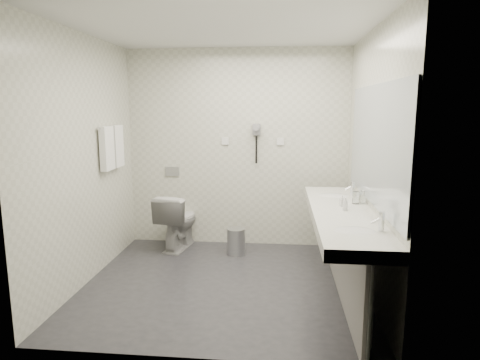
# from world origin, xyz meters

# --- Properties ---
(floor) EXTENTS (2.80, 2.80, 0.00)m
(floor) POSITION_xyz_m (0.00, 0.00, 0.00)
(floor) COLOR #27272B
(floor) RESTS_ON ground
(ceiling) EXTENTS (2.80, 2.80, 0.00)m
(ceiling) POSITION_xyz_m (0.00, 0.00, 2.50)
(ceiling) COLOR silver
(ceiling) RESTS_ON wall_back
(wall_back) EXTENTS (2.80, 0.00, 2.80)m
(wall_back) POSITION_xyz_m (0.00, 1.30, 1.25)
(wall_back) COLOR beige
(wall_back) RESTS_ON floor
(wall_front) EXTENTS (2.80, 0.00, 2.80)m
(wall_front) POSITION_xyz_m (0.00, -1.30, 1.25)
(wall_front) COLOR beige
(wall_front) RESTS_ON floor
(wall_left) EXTENTS (0.00, 2.60, 2.60)m
(wall_left) POSITION_xyz_m (-1.40, 0.00, 1.25)
(wall_left) COLOR beige
(wall_left) RESTS_ON floor
(wall_right) EXTENTS (0.00, 2.60, 2.60)m
(wall_right) POSITION_xyz_m (1.40, 0.00, 1.25)
(wall_right) COLOR beige
(wall_right) RESTS_ON floor
(vanity_counter) EXTENTS (0.55, 2.20, 0.10)m
(vanity_counter) POSITION_xyz_m (1.12, -0.20, 0.80)
(vanity_counter) COLOR silver
(vanity_counter) RESTS_ON floor
(vanity_panel) EXTENTS (0.03, 2.15, 0.75)m
(vanity_panel) POSITION_xyz_m (1.15, -0.20, 0.38)
(vanity_panel) COLOR gray
(vanity_panel) RESTS_ON floor
(vanity_post_near) EXTENTS (0.06, 0.06, 0.75)m
(vanity_post_near) POSITION_xyz_m (1.18, -1.24, 0.38)
(vanity_post_near) COLOR silver
(vanity_post_near) RESTS_ON floor
(vanity_post_far) EXTENTS (0.06, 0.06, 0.75)m
(vanity_post_far) POSITION_xyz_m (1.18, 0.84, 0.38)
(vanity_post_far) COLOR silver
(vanity_post_far) RESTS_ON floor
(mirror) EXTENTS (0.02, 2.20, 1.05)m
(mirror) POSITION_xyz_m (1.39, -0.20, 1.45)
(mirror) COLOR #B2BCC6
(mirror) RESTS_ON wall_right
(basin_near) EXTENTS (0.40, 0.31, 0.05)m
(basin_near) POSITION_xyz_m (1.12, -0.85, 0.83)
(basin_near) COLOR silver
(basin_near) RESTS_ON vanity_counter
(basin_far) EXTENTS (0.40, 0.31, 0.05)m
(basin_far) POSITION_xyz_m (1.12, 0.45, 0.83)
(basin_far) COLOR silver
(basin_far) RESTS_ON vanity_counter
(faucet_near) EXTENTS (0.04, 0.04, 0.15)m
(faucet_near) POSITION_xyz_m (1.32, -0.85, 0.92)
(faucet_near) COLOR silver
(faucet_near) RESTS_ON vanity_counter
(faucet_far) EXTENTS (0.04, 0.04, 0.15)m
(faucet_far) POSITION_xyz_m (1.32, 0.45, 0.92)
(faucet_far) COLOR silver
(faucet_far) RESTS_ON vanity_counter
(soap_bottle_a) EXTENTS (0.06, 0.06, 0.11)m
(soap_bottle_a) POSITION_xyz_m (1.14, -0.06, 0.90)
(soap_bottle_a) COLOR silver
(soap_bottle_a) RESTS_ON vanity_counter
(soap_bottle_c) EXTENTS (0.06, 0.06, 0.12)m
(soap_bottle_c) POSITION_xyz_m (1.15, -0.22, 0.91)
(soap_bottle_c) COLOR silver
(soap_bottle_c) RESTS_ON vanity_counter
(glass_left) EXTENTS (0.08, 0.08, 0.12)m
(glass_left) POSITION_xyz_m (1.29, 0.07, 0.91)
(glass_left) COLOR silver
(glass_left) RESTS_ON vanity_counter
(glass_right) EXTENTS (0.08, 0.08, 0.12)m
(glass_right) POSITION_xyz_m (1.36, 0.09, 0.91)
(glass_right) COLOR silver
(glass_right) RESTS_ON vanity_counter
(toilet) EXTENTS (0.51, 0.75, 0.71)m
(toilet) POSITION_xyz_m (-0.73, 1.04, 0.35)
(toilet) COLOR silver
(toilet) RESTS_ON floor
(flush_plate) EXTENTS (0.18, 0.02, 0.12)m
(flush_plate) POSITION_xyz_m (-0.85, 1.29, 0.95)
(flush_plate) COLOR #B2B5BA
(flush_plate) RESTS_ON wall_back
(pedal_bin) EXTENTS (0.26, 0.26, 0.31)m
(pedal_bin) POSITION_xyz_m (0.03, 0.86, 0.16)
(pedal_bin) COLOR #B2B5BA
(pedal_bin) RESTS_ON floor
(bin_lid) EXTENTS (0.22, 0.22, 0.02)m
(bin_lid) POSITION_xyz_m (0.03, 0.86, 0.32)
(bin_lid) COLOR #B2B5BA
(bin_lid) RESTS_ON pedal_bin
(towel_rail) EXTENTS (0.02, 0.62, 0.02)m
(towel_rail) POSITION_xyz_m (-1.35, 0.55, 1.55)
(towel_rail) COLOR silver
(towel_rail) RESTS_ON wall_left
(towel_near) EXTENTS (0.07, 0.24, 0.48)m
(towel_near) POSITION_xyz_m (-1.34, 0.41, 1.33)
(towel_near) COLOR white
(towel_near) RESTS_ON towel_rail
(towel_far) EXTENTS (0.07, 0.24, 0.48)m
(towel_far) POSITION_xyz_m (-1.34, 0.69, 1.33)
(towel_far) COLOR white
(towel_far) RESTS_ON towel_rail
(dryer_cradle) EXTENTS (0.10, 0.04, 0.14)m
(dryer_cradle) POSITION_xyz_m (0.25, 1.27, 1.50)
(dryer_cradle) COLOR gray
(dryer_cradle) RESTS_ON wall_back
(dryer_barrel) EXTENTS (0.08, 0.14, 0.08)m
(dryer_barrel) POSITION_xyz_m (0.25, 1.20, 1.53)
(dryer_barrel) COLOR gray
(dryer_barrel) RESTS_ON dryer_cradle
(dryer_cord) EXTENTS (0.02, 0.02, 0.35)m
(dryer_cord) POSITION_xyz_m (0.25, 1.26, 1.25)
(dryer_cord) COLOR black
(dryer_cord) RESTS_ON dryer_cradle
(switch_plate_a) EXTENTS (0.09, 0.02, 0.09)m
(switch_plate_a) POSITION_xyz_m (-0.15, 1.29, 1.35)
(switch_plate_a) COLOR silver
(switch_plate_a) RESTS_ON wall_back
(switch_plate_b) EXTENTS (0.09, 0.02, 0.09)m
(switch_plate_b) POSITION_xyz_m (0.55, 1.29, 1.35)
(switch_plate_b) COLOR silver
(switch_plate_b) RESTS_ON wall_back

